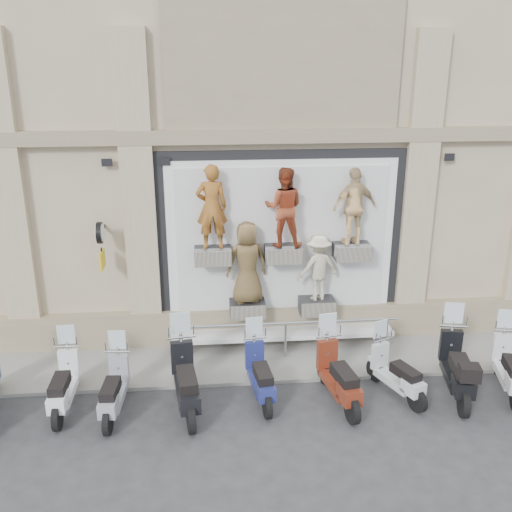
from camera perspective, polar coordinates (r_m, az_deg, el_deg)
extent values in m
plane|color=#2D2D2F|center=(11.35, 4.42, -15.22)|extent=(90.00, 90.00, 0.00)
cube|color=gray|center=(13.09, 2.87, -9.94)|extent=(16.00, 2.20, 0.08)
cube|color=black|center=(12.93, 2.50, 1.11)|extent=(5.60, 0.10, 4.30)
cube|color=white|center=(12.88, 2.54, 1.03)|extent=(5.10, 0.06, 3.90)
cube|color=white|center=(12.84, 2.56, 0.97)|extent=(4.70, 0.04, 3.60)
cube|color=white|center=(13.31, 2.62, -7.57)|extent=(5.10, 0.75, 0.10)
cube|color=#28282B|center=(12.49, -4.33, 0.06)|extent=(0.80, 0.50, 0.35)
imported|color=#A96425|center=(12.18, -4.46, 4.91)|extent=(0.69, 0.48, 1.83)
cube|color=#28282B|center=(12.61, 2.73, 0.27)|extent=(0.80, 0.50, 0.35)
imported|color=brown|center=(12.31, 2.80, 4.87)|extent=(0.95, 0.81, 1.74)
cube|color=#28282B|center=(12.91, 9.55, 0.48)|extent=(0.80, 0.50, 0.35)
imported|color=#D6B580|center=(12.63, 9.81, 4.90)|extent=(1.07, 0.65, 1.71)
cube|color=#28282B|center=(13.00, -0.87, -5.27)|extent=(0.80, 0.50, 0.35)
imported|color=brown|center=(12.59, -0.90, -0.68)|extent=(0.99, 0.73, 1.86)
cube|color=#28282B|center=(13.21, 6.09, -4.97)|extent=(0.80, 0.50, 0.35)
imported|color=beige|center=(12.86, 6.23, -1.14)|extent=(1.09, 0.78, 1.53)
cube|color=black|center=(12.62, -15.15, 2.60)|extent=(0.06, 0.56, 0.06)
cylinder|color=black|center=(12.36, -15.35, 2.25)|extent=(0.10, 0.46, 0.46)
cube|color=gold|center=(12.54, -15.11, -0.37)|extent=(0.04, 0.50, 0.38)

